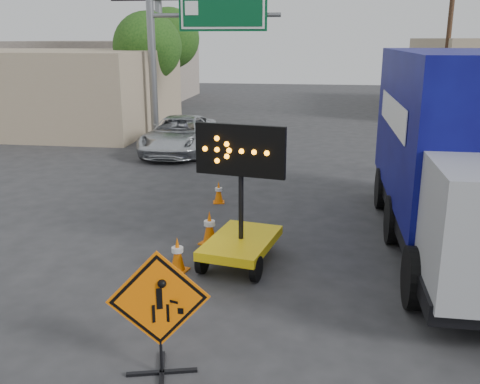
% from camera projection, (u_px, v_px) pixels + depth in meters
% --- Properties ---
extents(ground, '(100.00, 100.00, 0.00)m').
position_uv_depth(ground, '(218.00, 357.00, 8.01)').
color(ground, '#2D2D30').
rests_on(ground, ground).
extents(curb_right, '(0.40, 60.00, 0.12)m').
position_uv_depth(curb_right, '(466.00, 157.00, 21.23)').
color(curb_right, gray).
rests_on(curb_right, ground).
extents(storefront_left_near, '(14.00, 10.00, 4.00)m').
position_uv_depth(storefront_left_near, '(29.00, 89.00, 28.44)').
color(storefront_left_near, tan).
rests_on(storefront_left_near, ground).
extents(storefront_left_far, '(12.00, 10.00, 4.40)m').
position_uv_depth(storefront_left_far, '(110.00, 70.00, 41.83)').
color(storefront_left_far, '#A8998C').
rests_on(storefront_left_far, ground).
extents(highway_gantry, '(6.18, 0.38, 6.90)m').
position_uv_depth(highway_gantry, '(194.00, 27.00, 24.29)').
color(highway_gantry, slate).
rests_on(highway_gantry, ground).
extents(utility_pole_far, '(1.80, 0.26, 9.00)m').
position_uv_depth(utility_pole_far, '(449.00, 37.00, 28.39)').
color(utility_pole_far, '#4D3321').
rests_on(utility_pole_far, ground).
extents(tree_left_near, '(3.71, 3.71, 6.03)m').
position_uv_depth(tree_left_near, '(147.00, 47.00, 28.89)').
color(tree_left_near, '#4D3321').
rests_on(tree_left_near, ground).
extents(tree_left_far, '(4.10, 4.10, 6.66)m').
position_uv_depth(tree_left_far, '(169.00, 38.00, 36.52)').
color(tree_left_far, '#4D3321').
rests_on(tree_left_far, ground).
extents(construction_sign, '(1.38, 0.99, 1.88)m').
position_uv_depth(construction_sign, '(159.00, 311.00, 7.34)').
color(construction_sign, black).
rests_on(construction_sign, ground).
extents(arrow_board, '(1.86, 2.28, 2.97)m').
position_uv_depth(arrow_board, '(241.00, 234.00, 11.17)').
color(arrow_board, yellow).
rests_on(arrow_board, ground).
extents(pickup_truck, '(2.54, 5.39, 1.49)m').
position_uv_depth(pickup_truck, '(180.00, 135.00, 22.17)').
color(pickup_truck, silver).
rests_on(pickup_truck, ground).
extents(box_truck, '(2.99, 9.15, 4.34)m').
position_uv_depth(box_truck, '(460.00, 163.00, 11.73)').
color(box_truck, black).
rests_on(box_truck, ground).
extents(cone_a, '(0.46, 0.46, 0.74)m').
position_uv_depth(cone_a, '(178.00, 254.00, 10.87)').
color(cone_a, orange).
rests_on(cone_a, ground).
extents(cone_b, '(0.53, 0.53, 0.80)m').
position_uv_depth(cone_b, '(210.00, 228.00, 12.32)').
color(cone_b, orange).
rests_on(cone_b, ground).
extents(cone_c, '(0.38, 0.38, 0.64)m').
position_uv_depth(cone_c, '(219.00, 192.00, 15.45)').
color(cone_c, orange).
rests_on(cone_c, ground).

